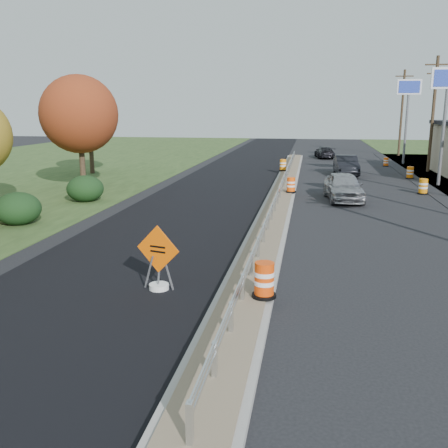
% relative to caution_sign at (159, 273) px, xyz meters
% --- Properties ---
extents(ground, '(140.00, 140.00, 0.00)m').
position_rel_caution_sign_xyz_m(ground, '(2.62, 7.08, -0.50)').
color(ground, black).
rests_on(ground, ground).
extents(milled_overlay, '(7.20, 120.00, 0.01)m').
position_rel_caution_sign_xyz_m(milled_overlay, '(-1.78, 17.08, -0.49)').
color(milled_overlay, black).
rests_on(milled_overlay, ground).
extents(median, '(1.60, 55.00, 0.23)m').
position_rel_caution_sign_xyz_m(median, '(2.62, 15.08, -0.38)').
color(median, gray).
rests_on(median, ground).
extents(guardrail, '(0.10, 46.15, 0.72)m').
position_rel_caution_sign_xyz_m(guardrail, '(2.62, 16.08, 0.23)').
color(guardrail, silver).
rests_on(guardrail, median).
extents(pylon_sign_mid, '(2.20, 0.30, 7.90)m').
position_rel_caution_sign_xyz_m(pylon_sign_mid, '(13.12, 23.08, 5.98)').
color(pylon_sign_mid, slate).
rests_on(pylon_sign_mid, ground).
extents(pylon_sign_north, '(2.20, 0.30, 7.90)m').
position_rel_caution_sign_xyz_m(pylon_sign_north, '(13.12, 37.08, 5.98)').
color(pylon_sign_north, slate).
rests_on(pylon_sign_north, ground).
extents(utility_pole_nmid, '(1.90, 0.26, 9.40)m').
position_rel_caution_sign_xyz_m(utility_pole_nmid, '(14.12, 31.08, 4.44)').
color(utility_pole_nmid, '#473523').
rests_on(utility_pole_nmid, ground).
extents(utility_pole_north, '(1.90, 0.26, 9.40)m').
position_rel_caution_sign_xyz_m(utility_pole_north, '(14.12, 46.08, 4.44)').
color(utility_pole_north, '#473523').
rests_on(utility_pole_north, ground).
extents(hedge_mid, '(2.09, 2.09, 1.52)m').
position_rel_caution_sign_xyz_m(hedge_mid, '(-8.88, 7.08, 0.26)').
color(hedge_mid, black).
rests_on(hedge_mid, ground).
extents(hedge_north, '(2.09, 2.09, 1.52)m').
position_rel_caution_sign_xyz_m(hedge_north, '(-8.38, 13.08, 0.26)').
color(hedge_north, black).
rests_on(hedge_north, ground).
extents(tree_near_red, '(4.95, 4.95, 7.35)m').
position_rel_caution_sign_xyz_m(tree_near_red, '(-10.38, 17.08, 4.37)').
color(tree_near_red, '#473523').
rests_on(tree_near_red, ground).
extents(tree_near_back, '(4.29, 4.29, 6.37)m').
position_rel_caution_sign_xyz_m(tree_near_back, '(-13.38, 25.08, 3.72)').
color(tree_near_back, '#473523').
rests_on(tree_near_back, ground).
extents(caution_sign, '(1.37, 0.59, 1.95)m').
position_rel_caution_sign_xyz_m(caution_sign, '(0.00, 0.00, 0.00)').
color(caution_sign, white).
rests_on(caution_sign, ground).
extents(barrel_median_near, '(0.67, 0.67, 0.98)m').
position_rel_caution_sign_xyz_m(barrel_median_near, '(3.17, -0.67, 0.20)').
color(barrel_median_near, black).
rests_on(barrel_median_near, median).
extents(barrel_median_mid, '(0.62, 0.62, 0.92)m').
position_rel_caution_sign_xyz_m(barrel_median_mid, '(3.17, 16.95, 0.17)').
color(barrel_median_mid, black).
rests_on(barrel_median_mid, median).
extents(barrel_median_far, '(0.64, 0.64, 0.94)m').
position_rel_caution_sign_xyz_m(barrel_median_far, '(2.07, 27.81, 0.19)').
color(barrel_median_far, black).
rests_on(barrel_median_far, median).
extents(barrel_shoulder_near, '(0.66, 0.66, 0.97)m').
position_rel_caution_sign_xyz_m(barrel_shoulder_near, '(11.29, 19.09, -0.03)').
color(barrel_shoulder_near, black).
rests_on(barrel_shoulder_near, ground).
extents(barrel_shoulder_mid, '(0.62, 0.62, 0.92)m').
position_rel_caution_sign_xyz_m(barrel_shoulder_mid, '(11.82, 26.39, -0.06)').
color(barrel_shoulder_mid, black).
rests_on(barrel_shoulder_mid, ground).
extents(barrel_shoulder_far, '(0.54, 0.54, 0.80)m').
position_rel_caution_sign_xyz_m(barrel_shoulder_far, '(11.20, 34.80, -0.11)').
color(barrel_shoulder_far, black).
rests_on(barrel_shoulder_far, ground).
extents(car_silver, '(2.42, 4.95, 1.62)m').
position_rel_caution_sign_xyz_m(car_silver, '(6.24, 16.05, 0.32)').
color(car_silver, '#A3A3A7').
rests_on(car_silver, ground).
extents(car_dark_mid, '(1.92, 4.80, 1.55)m').
position_rel_caution_sign_xyz_m(car_dark_mid, '(7.12, 27.77, 0.28)').
color(car_dark_mid, black).
rests_on(car_dark_mid, ground).
extents(car_dark_far, '(2.29, 4.47, 1.24)m').
position_rel_caution_sign_xyz_m(car_dark_far, '(5.77, 41.83, 0.13)').
color(car_dark_far, black).
rests_on(car_dark_far, ground).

